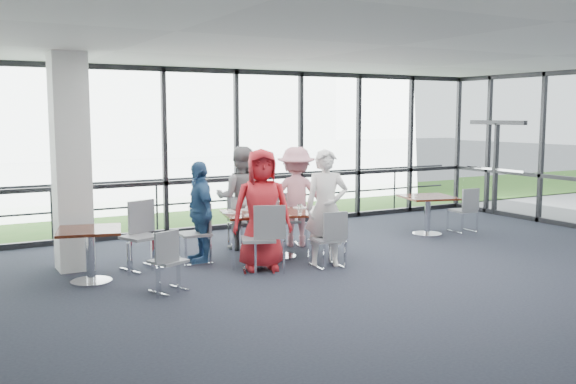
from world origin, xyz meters
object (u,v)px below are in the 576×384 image
diner_near_right (326,208)px  diner_end (200,212)px  chair_main_nr (327,240)px  side_table_left (90,238)px  main_table (279,220)px  diner_near_left (262,209)px  chair_main_end (194,234)px  chair_spare_r (463,211)px  chair_spare_lb (141,237)px  diner_far_left (241,198)px  chair_main_nl (258,239)px  side_table_right (428,202)px  diner_far_right (296,197)px  structural_column (71,163)px  chair_main_fl (245,223)px  chair_main_fr (287,221)px  chair_spare_la (168,261)px

diner_near_right → diner_end: diner_near_right is taller
chair_main_nr → side_table_left: bearing=171.7°
main_table → side_table_left: same height
diner_near_left → chair_main_end: 1.22m
side_table_left → diner_end: 1.82m
chair_spare_r → diner_near_left: bearing=-166.8°
diner_end → chair_spare_lb: diner_end is taller
diner_far_left → chair_main_nl: bearing=101.5°
chair_main_nl → side_table_right: bearing=36.1°
chair_spare_lb → diner_far_right: bearing=167.9°
structural_column → chair_main_fl: structural_column is taller
chair_main_fr → chair_spare_r: chair_main_fr is taller
side_table_left → chair_spare_la: 1.26m
diner_near_right → main_table: bearing=141.8°
diner_far_right → chair_spare_lb: diner_far_right is taller
main_table → diner_near_right: 0.96m
chair_main_fr → chair_spare_la: 3.34m
diner_far_left → diner_near_right: bearing=137.3°
diner_end → chair_main_nr: diner_end is taller
chair_main_nr → main_table: bearing=114.3°
structural_column → diner_near_left: size_ratio=1.77×
diner_near_right → chair_main_fr: size_ratio=1.99×
chair_main_nl → chair_spare_lb: chair_spare_lb is taller
side_table_left → chair_main_end: chair_main_end is taller
chair_main_end → chair_main_fl: bearing=123.5°
side_table_left → chair_main_fr: (3.58, 0.86, -0.18)m
diner_near_left → chair_spare_r: size_ratio=2.11×
side_table_right → chair_main_end: size_ratio=1.23×
side_table_right → chair_main_end: 4.77m
diner_near_right → diner_far_left: (-0.61, 1.75, -0.01)m
side_table_left → chair_main_nl: chair_main_nl is taller
diner_near_right → chair_spare_lb: 2.81m
chair_spare_la → chair_spare_lb: chair_spare_lb is taller
chair_main_nr → chair_main_end: chair_main_end is taller
side_table_left → chair_main_nl: 2.36m
structural_column → diner_near_left: structural_column is taller
diner_far_left → diner_far_right: diner_far_left is taller
structural_column → side_table_right: (6.47, -0.48, -0.96)m
chair_spare_la → chair_spare_lb: bearing=66.3°
main_table → chair_main_end: (-1.34, 0.29, -0.15)m
side_table_right → diner_near_right: size_ratio=0.64×
main_table → chair_main_fr: size_ratio=2.18×
diner_far_right → chair_spare_lb: size_ratio=1.77×
diner_near_left → diner_far_left: 1.52m
side_table_left → chair_main_fl: chair_main_fl is taller
side_table_left → diner_end: bearing=12.8°
diner_far_right → chair_spare_r: bearing=-159.7°
chair_main_end → structural_column: bearing=-103.3°
structural_column → chair_spare_r: 7.39m
diner_near_right → chair_main_fr: diner_near_right is taller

